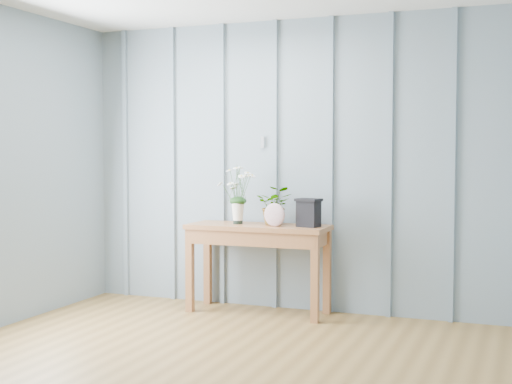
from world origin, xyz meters
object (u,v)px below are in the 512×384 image
at_px(sideboard, 258,238).
at_px(carved_box, 309,212).
at_px(felt_disc_vessel, 275,215).
at_px(daisy_vase, 238,187).

bearing_deg(sideboard, carved_box, -2.21).
height_order(felt_disc_vessel, carved_box, carved_box).
bearing_deg(sideboard, felt_disc_vessel, -26.34).
xyz_separation_m(sideboard, carved_box, (0.45, -0.02, 0.23)).
relative_size(sideboard, carved_box, 5.13).
height_order(daisy_vase, carved_box, daisy_vase).
height_order(sideboard, felt_disc_vessel, felt_disc_vessel).
xyz_separation_m(sideboard, felt_disc_vessel, (0.18, -0.09, 0.21)).
distance_m(felt_disc_vessel, carved_box, 0.28).
relative_size(sideboard, daisy_vase, 2.35).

